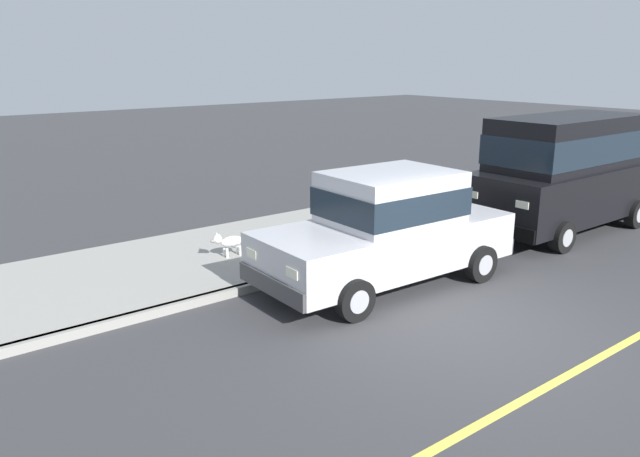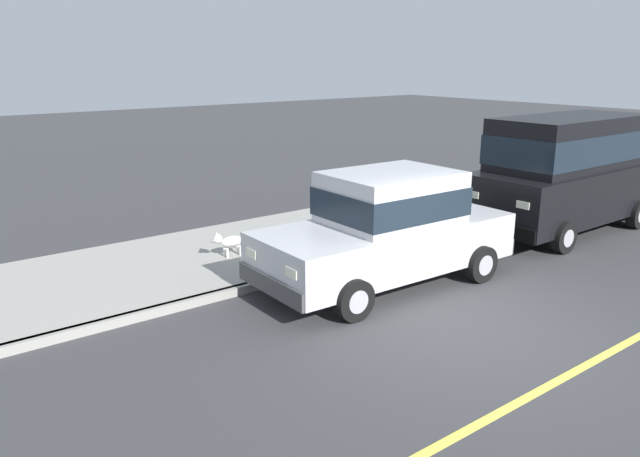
% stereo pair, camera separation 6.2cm
% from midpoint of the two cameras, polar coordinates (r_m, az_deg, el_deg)
% --- Properties ---
extents(ground_plane, '(80.00, 80.00, 0.00)m').
position_cam_midpoint_polar(ground_plane, '(9.22, 13.23, -8.97)').
color(ground_plane, '#38383A').
extents(curb, '(0.16, 64.00, 0.14)m').
position_cam_midpoint_polar(curb, '(11.29, 0.53, -3.55)').
color(curb, gray).
rests_on(curb, ground).
extents(sidewalk, '(3.60, 64.00, 0.14)m').
position_cam_midpoint_polar(sidewalk, '(12.68, -4.56, -1.46)').
color(sidewalk, '#99968E').
rests_on(sidewalk, ground).
extents(lane_centre_line, '(0.12, 57.60, 0.01)m').
position_cam_midpoint_polar(lane_centre_line, '(8.44, 21.88, -12.10)').
color(lane_centre_line, '#E0D64C').
rests_on(lane_centre_line, ground).
extents(car_silver_sedan, '(2.14, 4.66, 1.92)m').
position_cam_midpoint_polar(car_silver_sedan, '(10.50, 5.99, 0.10)').
color(car_silver_sedan, '#BCBCC1').
rests_on(car_silver_sedan, ground).
extents(car_black_van, '(2.15, 4.90, 2.52)m').
position_cam_midpoint_polar(car_black_van, '(14.65, 21.39, 5.15)').
color(car_black_van, black).
rests_on(car_black_van, ground).
extents(dog_white, '(0.22, 0.76, 0.49)m').
position_cam_midpoint_polar(dog_white, '(11.71, -8.49, -1.18)').
color(dog_white, white).
rests_on(dog_white, sidewalk).
extents(fire_hydrant, '(0.34, 0.24, 0.72)m').
position_cam_midpoint_polar(fire_hydrant, '(13.16, 8.01, 0.90)').
color(fire_hydrant, gold).
rests_on(fire_hydrant, sidewalk).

